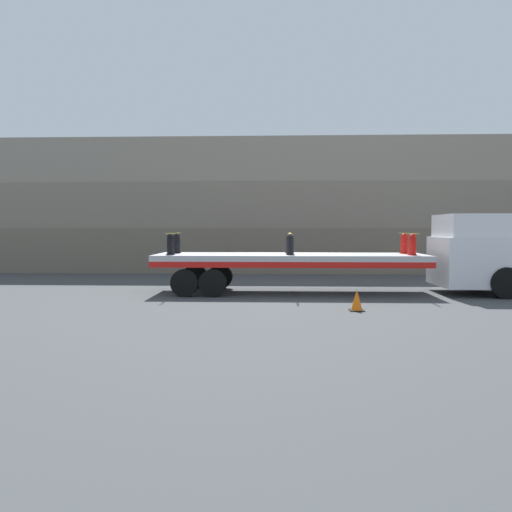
{
  "coord_description": "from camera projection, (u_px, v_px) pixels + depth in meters",
  "views": [
    {
      "loc": [
        -0.5,
        -17.83,
        2.34
      ],
      "look_at": [
        -1.21,
        0.0,
        1.32
      ],
      "focal_mm": 35.0,
      "sensor_mm": 36.0,
      "label": 1
    }
  ],
  "objects": [
    {
      "name": "ground_plane",
      "position": [
        290.0,
        293.0,
        17.9
      ],
      "size": [
        120.0,
        120.0,
        0.0
      ],
      "primitive_type": "plane",
      "color": "#3F4244"
    },
    {
      "name": "fire_hydrant_black_far_1",
      "position": [
        289.0,
        244.0,
        18.35
      ],
      "size": [
        0.32,
        0.54,
        0.74
      ],
      "color": "black",
      "rests_on": "flatbed_trailer"
    },
    {
      "name": "fire_hydrant_red_near_2",
      "position": [
        412.0,
        245.0,
        17.09
      ],
      "size": [
        0.32,
        0.54,
        0.74
      ],
      "color": "red",
      "rests_on": "flatbed_trailer"
    },
    {
      "name": "rock_cliff",
      "position": [
        285.0,
        206.0,
        26.48
      ],
      "size": [
        60.0,
        3.3,
        6.95
      ],
      "color": "#706656",
      "rests_on": "ground_plane"
    },
    {
      "name": "fire_hydrant_black_near_0",
      "position": [
        171.0,
        245.0,
        17.42
      ],
      "size": [
        0.32,
        0.54,
        0.74
      ],
      "color": "black",
      "rests_on": "flatbed_trailer"
    },
    {
      "name": "fire_hydrant_black_near_1",
      "position": [
        290.0,
        245.0,
        17.26
      ],
      "size": [
        0.32,
        0.54,
        0.74
      ],
      "color": "black",
      "rests_on": "flatbed_trailer"
    },
    {
      "name": "traffic_cone",
      "position": [
        357.0,
        300.0,
        14.01
      ],
      "size": [
        0.41,
        0.41,
        0.61
      ],
      "color": "black",
      "rests_on": "ground_plane"
    },
    {
      "name": "truck_cab",
      "position": [
        478.0,
        254.0,
        17.56
      ],
      "size": [
        2.75,
        2.7,
        2.81
      ],
      "color": "silver",
      "rests_on": "ground_plane"
    },
    {
      "name": "cargo_strap_front",
      "position": [
        408.0,
        233.0,
        17.61
      ],
      "size": [
        0.05,
        2.69,
        0.01
      ],
      "color": "yellow",
      "rests_on": "fire_hydrant_red_near_2"
    },
    {
      "name": "cargo_strap_middle",
      "position": [
        290.0,
        233.0,
        17.78
      ],
      "size": [
        0.05,
        2.69,
        0.01
      ],
      "color": "yellow",
      "rests_on": "fire_hydrant_black_near_1"
    },
    {
      "name": "fire_hydrant_black_far_0",
      "position": [
        177.0,
        244.0,
        18.51
      ],
      "size": [
        0.32,
        0.54,
        0.74
      ],
      "color": "black",
      "rests_on": "flatbed_trailer"
    },
    {
      "name": "cargo_strap_rear",
      "position": [
        174.0,
        233.0,
        17.95
      ],
      "size": [
        0.05,
        2.69,
        0.01
      ],
      "color": "yellow",
      "rests_on": "fire_hydrant_black_near_0"
    },
    {
      "name": "flatbed_trailer",
      "position": [
        275.0,
        261.0,
        17.86
      ],
      "size": [
        9.57,
        2.59,
        1.39
      ],
      "color": "#B2B2B7",
      "rests_on": "ground_plane"
    },
    {
      "name": "fire_hydrant_red_far_2",
      "position": [
        404.0,
        244.0,
        18.18
      ],
      "size": [
        0.32,
        0.54,
        0.74
      ],
      "color": "red",
      "rests_on": "flatbed_trailer"
    }
  ]
}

